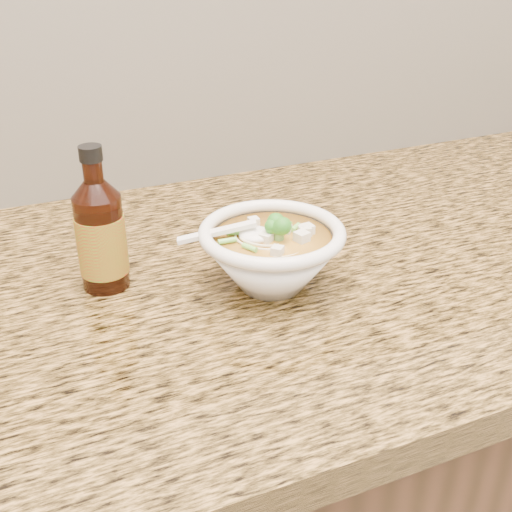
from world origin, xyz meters
name	(u,v)px	position (x,y,z in m)	size (l,w,h in m)	color
counter_slab	(199,288)	(0.00, 1.68, 0.88)	(4.00, 0.68, 0.04)	#A1743B
soup_bowl	(272,256)	(0.07, 1.62, 0.94)	(0.19, 0.17, 0.09)	white
hot_sauce_bottle	(101,236)	(-0.11, 1.69, 0.96)	(0.07, 0.07, 0.17)	black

